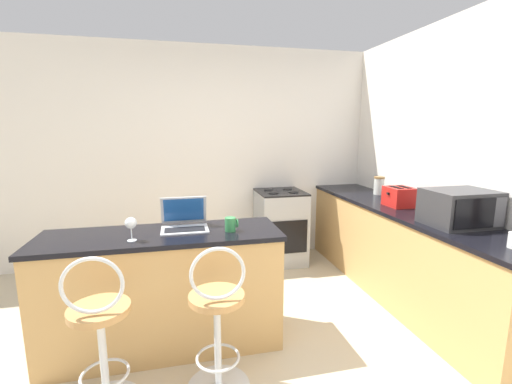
# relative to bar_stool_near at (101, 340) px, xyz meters

# --- Properties ---
(ground_plane) EXTENTS (20.00, 20.00, 0.00)m
(ground_plane) POSITION_rel_bar_stool_near_xyz_m (0.94, 0.00, -0.45)
(ground_plane) COLOR #BCAD8E
(wall_back) EXTENTS (12.00, 0.06, 2.60)m
(wall_back) POSITION_rel_bar_stool_near_xyz_m (0.94, 2.33, 0.85)
(wall_back) COLOR silver
(wall_back) RESTS_ON ground_plane
(breakfast_bar) EXTENTS (1.72, 0.56, 0.89)m
(breakfast_bar) POSITION_rel_bar_stool_near_xyz_m (0.33, 0.56, -0.01)
(breakfast_bar) COLOR tan
(breakfast_bar) RESTS_ON ground_plane
(counter_right) EXTENTS (0.61, 2.83, 0.89)m
(counter_right) POSITION_rel_bar_stool_near_xyz_m (2.55, 0.90, -0.01)
(counter_right) COLOR tan
(counter_right) RESTS_ON ground_plane
(bar_stool_near) EXTENTS (0.40, 0.40, 0.98)m
(bar_stool_near) POSITION_rel_bar_stool_near_xyz_m (0.00, 0.00, 0.00)
(bar_stool_near) COLOR silver
(bar_stool_near) RESTS_ON ground_plane
(bar_stool_far) EXTENTS (0.40, 0.40, 0.98)m
(bar_stool_far) POSITION_rel_bar_stool_near_xyz_m (0.66, 0.00, 0.00)
(bar_stool_far) COLOR silver
(bar_stool_far) RESTS_ON ground_plane
(laptop) EXTENTS (0.34, 0.29, 0.23)m
(laptop) POSITION_rel_bar_stool_near_xyz_m (0.50, 0.65, 0.49)
(laptop) COLOR #B7BABF
(laptop) RESTS_ON breakfast_bar
(microwave) EXTENTS (0.49, 0.38, 0.28)m
(microwave) POSITION_rel_bar_stool_near_xyz_m (2.58, 0.26, 0.57)
(microwave) COLOR #2D2D30
(microwave) RESTS_ON counter_right
(toaster) EXTENTS (0.25, 0.25, 0.19)m
(toaster) POSITION_rel_bar_stool_near_xyz_m (2.54, 0.95, 0.53)
(toaster) COLOR red
(toaster) RESTS_ON counter_right
(stove_range) EXTENTS (0.55, 0.59, 0.89)m
(stove_range) POSITION_rel_bar_stool_near_xyz_m (1.67, 1.99, -0.01)
(stove_range) COLOR #9EA3A8
(stove_range) RESTS_ON ground_plane
(storage_jar) EXTENTS (0.12, 0.12, 0.20)m
(storage_jar) POSITION_rel_bar_stool_near_xyz_m (2.70, 1.54, 0.54)
(storage_jar) COLOR silver
(storage_jar) RESTS_ON counter_right
(wine_glass_tall) EXTENTS (0.08, 0.08, 0.16)m
(wine_glass_tall) POSITION_rel_bar_stool_near_xyz_m (0.14, 0.42, 0.55)
(wine_glass_tall) COLOR silver
(wine_glass_tall) RESTS_ON breakfast_bar
(mug_green) EXTENTS (0.10, 0.08, 0.10)m
(mug_green) POSITION_rel_bar_stool_near_xyz_m (0.83, 0.50, 0.49)
(mug_green) COLOR #338447
(mug_green) RESTS_ON breakfast_bar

